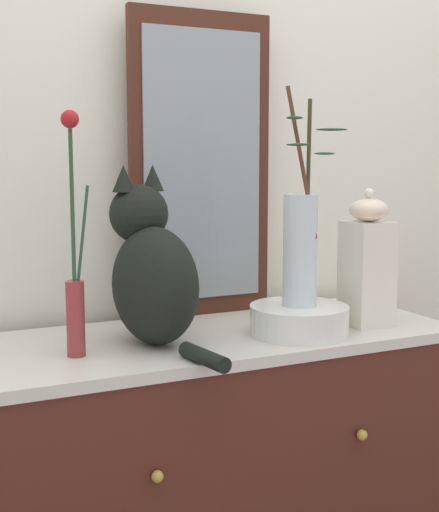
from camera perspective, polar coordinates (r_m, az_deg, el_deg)
name	(u,v)px	position (r m, az deg, el deg)	size (l,w,h in m)	color
wall_back	(171,176)	(1.88, -3.92, 6.48)	(4.40, 0.08, 2.60)	white
mirror_leaning	(201,166)	(1.81, -1.48, 7.25)	(0.38, 0.03, 0.76)	#452115
cat_sitting	(152,272)	(1.54, -5.45, -1.26)	(0.20, 0.40, 0.39)	black
vase_slim_green	(75,279)	(1.46, -11.60, -1.82)	(0.05, 0.04, 0.50)	maroon
bowl_porcelain	(299,320)	(1.64, 6.42, -5.13)	(0.23, 0.23, 0.07)	white
vase_glass_clear	(301,244)	(1.61, 6.56, 0.98)	(0.17, 0.14, 0.49)	silver
jar_lidded_porcelain	(367,264)	(1.74, 11.82, -0.62)	(0.10, 0.10, 0.33)	silver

